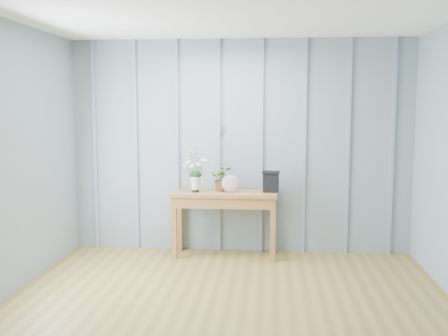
# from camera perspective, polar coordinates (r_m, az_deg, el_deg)

# --- Properties ---
(ground) EXTENTS (4.50, 4.50, 0.00)m
(ground) POSITION_cam_1_polar(r_m,az_deg,el_deg) (4.27, -0.15, -17.02)
(ground) COLOR olive
(ground) RESTS_ON ground
(room_shell) EXTENTS (4.00, 4.50, 2.50)m
(room_shell) POSITION_cam_1_polar(r_m,az_deg,el_deg) (4.83, 0.85, 9.88)
(room_shell) COLOR #8195A0
(room_shell) RESTS_ON ground
(sideboard) EXTENTS (1.20, 0.45, 0.75)m
(sideboard) POSITION_cam_1_polar(r_m,az_deg,el_deg) (6.01, 0.04, -3.68)
(sideboard) COLOR #935F30
(sideboard) RESTS_ON ground
(daisy_vase) EXTENTS (0.36, 0.28, 0.52)m
(daisy_vase) POSITION_cam_1_polar(r_m,az_deg,el_deg) (5.94, -3.15, 0.44)
(daisy_vase) COLOR black
(daisy_vase) RESTS_ON sideboard
(spider_plant) EXTENTS (0.26, 0.22, 0.28)m
(spider_plant) POSITION_cam_1_polar(r_m,az_deg,el_deg) (6.05, -0.15, -1.16)
(spider_plant) COLOR #103713
(spider_plant) RESTS_ON sideboard
(felt_disc_vessel) EXTENTS (0.20, 0.06, 0.20)m
(felt_disc_vessel) POSITION_cam_1_polar(r_m,az_deg,el_deg) (5.93, 0.70, -1.71)
(felt_disc_vessel) COLOR #8D4A5F
(felt_disc_vessel) RESTS_ON sideboard
(carved_box) EXTENTS (0.21, 0.16, 0.24)m
(carved_box) POSITION_cam_1_polar(r_m,az_deg,el_deg) (5.98, 5.13, -1.46)
(carved_box) COLOR black
(carved_box) RESTS_ON sideboard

